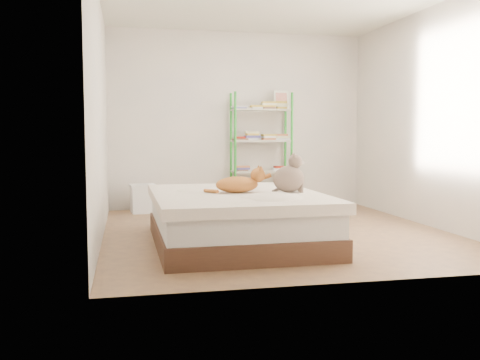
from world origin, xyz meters
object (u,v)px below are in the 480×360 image
object	(u,v)px
bed	(236,219)
shelf_unit	(261,148)
grey_cat	(289,173)
white_bin	(143,198)
orange_cat	(237,182)
cardboard_box	(283,209)

from	to	relation	value
bed	shelf_unit	xyz separation A→B (m)	(0.88, 2.45, 0.64)
bed	grey_cat	xyz separation A→B (m)	(0.52, -0.07, 0.45)
shelf_unit	white_bin	distance (m)	1.87
bed	white_bin	size ratio (longest dim) A/B	5.14
white_bin	orange_cat	bearing A→B (deg)	-69.95
orange_cat	cardboard_box	distance (m)	1.50
cardboard_box	white_bin	world-z (taller)	white_bin
shelf_unit	cardboard_box	xyz separation A→B (m)	(-0.05, -1.27, -0.73)
cardboard_box	orange_cat	bearing A→B (deg)	-133.87
cardboard_box	white_bin	bearing A→B (deg)	136.11
bed	shelf_unit	world-z (taller)	shelf_unit
bed	orange_cat	size ratio (longest dim) A/B	4.04
grey_cat	white_bin	bearing A→B (deg)	37.16
orange_cat	shelf_unit	xyz separation A→B (m)	(0.87, 2.44, 0.27)
grey_cat	shelf_unit	xyz separation A→B (m)	(0.36, 2.52, 0.18)
bed	cardboard_box	world-z (taller)	bed
grey_cat	orange_cat	bearing A→B (deg)	89.68
grey_cat	white_bin	distance (m)	2.84
bed	white_bin	xyz separation A→B (m)	(-0.85, 2.36, -0.06)
cardboard_box	bed	bearing A→B (deg)	-133.97
bed	orange_cat	xyz separation A→B (m)	(0.01, 0.00, 0.36)
bed	shelf_unit	bearing A→B (deg)	69.62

